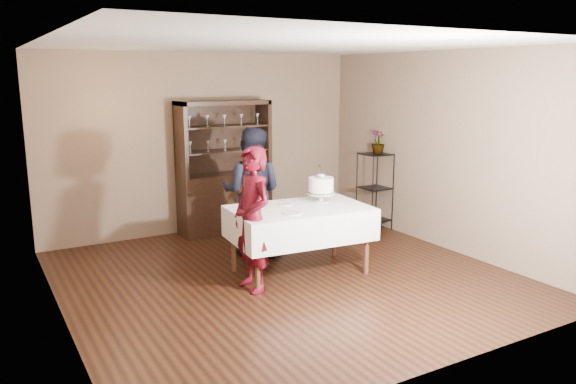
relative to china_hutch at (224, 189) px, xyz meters
name	(u,v)px	position (x,y,z in m)	size (l,w,h in m)	color
floor	(286,277)	(-0.20, -2.25, -0.66)	(5.00, 5.00, 0.00)	black
ceiling	(286,45)	(-0.20, -2.25, 2.04)	(5.00, 5.00, 0.00)	silver
back_wall	(205,143)	(-0.20, 0.25, 0.69)	(5.00, 0.02, 2.70)	#765C4C
wall_left	(54,187)	(-2.70, -2.25, 0.69)	(0.02, 5.00, 2.70)	#765C4C
wall_right	(444,151)	(2.30, -2.25, 0.69)	(0.02, 5.00, 2.70)	#765C4C
china_hutch	(224,189)	(0.00, 0.00, 0.00)	(1.40, 0.48, 2.00)	black
plant_etagere	(375,188)	(2.08, -1.05, -0.01)	(0.42, 0.42, 1.20)	black
cake_table	(300,223)	(0.02, -2.20, -0.04)	(1.72, 1.14, 0.82)	white
woman	(252,219)	(-0.72, -2.41, 0.15)	(0.59, 0.39, 1.62)	#360408
man	(252,192)	(-0.15, -1.26, 0.19)	(0.83, 0.65, 1.71)	black
cake	(321,186)	(0.41, -2.07, 0.35)	(0.39, 0.39, 0.48)	beige
plate_near	(292,213)	(-0.23, -2.44, 0.16)	(0.21, 0.21, 0.01)	beige
plate_far	(285,204)	(-0.07, -2.01, 0.16)	(0.17, 0.17, 0.01)	beige
potted_plant	(378,142)	(2.11, -1.06, 0.70)	(0.20, 0.20, 0.35)	#436E34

